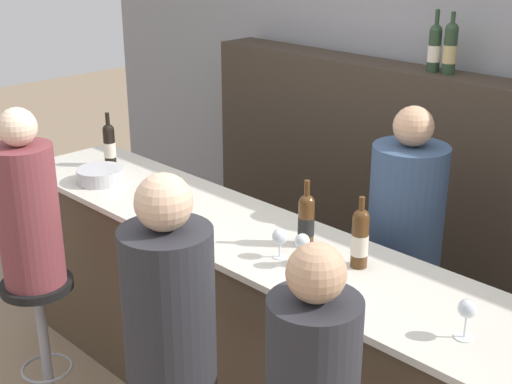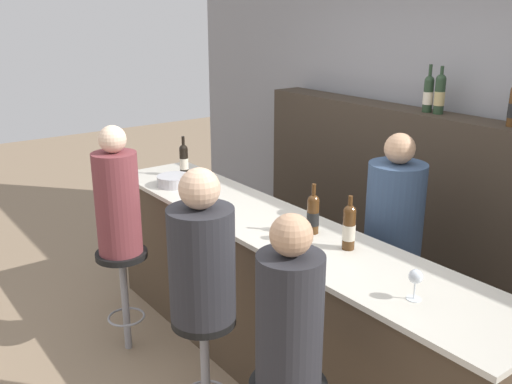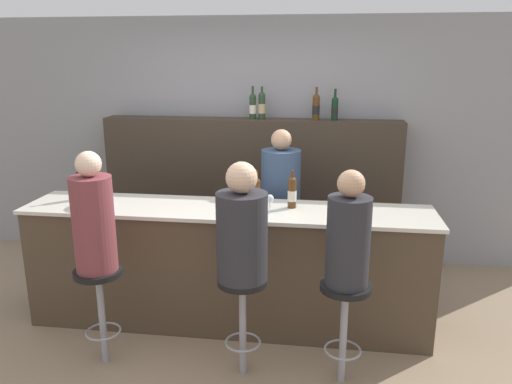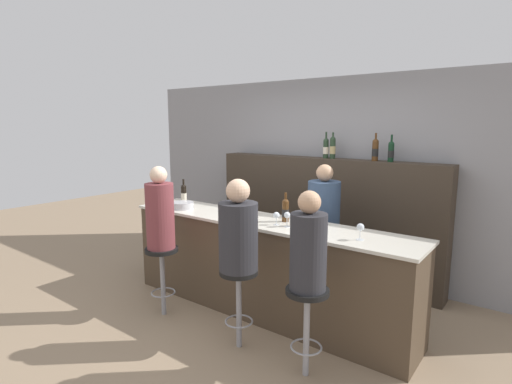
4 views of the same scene
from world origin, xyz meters
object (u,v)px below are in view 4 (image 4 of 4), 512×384
object	(u,v)px
wine_bottle_counter_1	(285,210)
wine_bottle_backbar_3	(391,151)
wine_bottle_counter_2	(310,213)
bar_stool_middle	(239,288)
bartender	(323,240)
guest_seated_left	(160,213)
wine_bottle_counter_0	(184,194)
wine_glass_1	(287,216)
guest_seated_right	(308,247)
wine_bottle_backbar_1	(333,147)
wine_glass_2	(360,228)
wine_bottle_backbar_2	(375,150)
wine_glass_0	(276,216)
guest_seated_middle	(238,232)
wine_bottle_backbar_0	(326,148)
bar_stool_left	(162,264)
bar_stool_right	(307,309)
metal_bowl	(183,205)

from	to	relation	value
wine_bottle_counter_1	wine_bottle_backbar_3	bearing A→B (deg)	63.67
wine_bottle_counter_2	bar_stool_middle	world-z (taller)	wine_bottle_counter_2
wine_bottle_counter_1	bartender	size ratio (longest dim) A/B	0.19
wine_bottle_counter_2	guest_seated_left	bearing A→B (deg)	-149.82
wine_bottle_counter_0	wine_glass_1	world-z (taller)	wine_bottle_counter_0
wine_bottle_counter_1	guest_seated_right	distance (m)	1.04
wine_bottle_backbar_1	wine_glass_2	size ratio (longest dim) A/B	2.25
wine_bottle_backbar_3	wine_bottle_backbar_2	bearing A→B (deg)	180.00
wine_bottle_counter_0	wine_bottle_backbar_1	distance (m)	1.95
wine_glass_0	guest_seated_middle	size ratio (longest dim) A/B	0.16
wine_bottle_backbar_0	wine_bottle_backbar_2	world-z (taller)	wine_bottle_backbar_0
wine_glass_0	guest_seated_left	world-z (taller)	guest_seated_left
guest_seated_right	bar_stool_left	bearing A→B (deg)	180.00
wine_glass_0	bartender	xyz separation A→B (m)	(0.15, 0.71, -0.39)
wine_glass_0	bar_stool_right	size ratio (longest dim) A/B	0.18
wine_glass_1	bartender	distance (m)	0.82
guest_seated_left	bar_stool_right	distance (m)	1.82
bartender	wine_bottle_backbar_2	bearing A→B (deg)	68.23
guest_seated_middle	wine_bottle_counter_2	bearing A→B (deg)	69.97
wine_bottle_backbar_2	guest_seated_right	distance (m)	2.13
wine_bottle_backbar_1	guest_seated_middle	xyz separation A→B (m)	(0.13, -2.02, -0.63)
wine_bottle_backbar_0	wine_glass_0	distance (m)	1.56
bar_stool_middle	bar_stool_left	bearing A→B (deg)	180.00
guest_seated_right	bartender	bearing A→B (deg)	112.94
wine_bottle_backbar_2	guest_seated_left	bearing A→B (deg)	-125.87
wine_glass_0	wine_bottle_backbar_2	bearing A→B (deg)	73.18
wine_bottle_counter_1	wine_bottle_backbar_2	xyz separation A→B (m)	(0.44, 1.26, 0.57)
wine_bottle_counter_1	guest_seated_right	world-z (taller)	guest_seated_right
wine_bottle_backbar_0	wine_bottle_backbar_2	distance (m)	0.64
wine_bottle_backbar_2	bar_stool_right	world-z (taller)	wine_bottle_backbar_2
guest_seated_middle	bar_stool_right	distance (m)	0.87
wine_bottle_counter_1	wine_bottle_backbar_3	xyz separation A→B (m)	(0.62, 1.26, 0.55)
wine_bottle_counter_0	wine_glass_2	xyz separation A→B (m)	(2.37, -0.17, -0.02)
wine_glass_2	bartender	xyz separation A→B (m)	(-0.72, 0.71, -0.40)
wine_glass_1	bar_stool_middle	size ratio (longest dim) A/B	0.20
bar_stool_left	bar_stool_middle	bearing A→B (deg)	0.00
wine_glass_2	wine_bottle_counter_0	bearing A→B (deg)	175.90
wine_bottle_backbar_0	wine_bottle_backbar_3	world-z (taller)	wine_bottle_backbar_0
bartender	bar_stool_right	bearing A→B (deg)	-67.06
bar_stool_right	wine_bottle_counter_2	bearing A→B (deg)	118.52
guest_seated_middle	metal_bowl	bearing A→B (deg)	156.63
wine_bottle_counter_1	bar_stool_middle	size ratio (longest dim) A/B	0.41
wine_bottle_backbar_1	metal_bowl	size ratio (longest dim) A/B	1.30
wine_bottle_counter_2	guest_seated_middle	world-z (taller)	guest_seated_middle
wine_bottle_counter_0	wine_glass_2	bearing A→B (deg)	-4.10
wine_glass_2	guest_seated_right	size ratio (longest dim) A/B	0.19
metal_bowl	bar_stool_right	distance (m)	2.15
wine_glass_0	metal_bowl	size ratio (longest dim) A/B	0.51
wine_bottle_counter_1	bartender	distance (m)	0.70
wine_bottle_backbar_1	metal_bowl	world-z (taller)	wine_bottle_backbar_1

